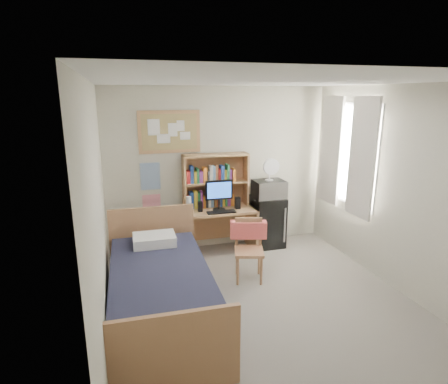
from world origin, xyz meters
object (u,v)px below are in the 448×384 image
object	(u,v)px
desk_chair	(249,251)
bulletin_board	(169,132)
desk_fan	(269,170)
microwave	(269,189)
desk	(218,231)
speaker_right	(238,203)
mini_fridge	(267,221)
bed	(161,295)
speaker_left	(200,207)
monitor	(219,196)

from	to	relation	value
desk_chair	bulletin_board	bearing A→B (deg)	138.82
bulletin_board	desk_fan	bearing A→B (deg)	-9.95
bulletin_board	microwave	xyz separation A→B (m)	(1.54, -0.27, -0.94)
desk	speaker_right	world-z (taller)	speaker_right
desk_chair	mini_fridge	bearing A→B (deg)	72.36
bed	microwave	world-z (taller)	microwave
bed	microwave	xyz separation A→B (m)	(1.99, 1.64, 0.68)
bulletin_board	mini_fridge	world-z (taller)	bulletin_board
bed	desk	bearing A→B (deg)	57.34
speaker_left	desk_fan	bearing A→B (deg)	5.28
desk_chair	speaker_right	distance (m)	1.04
microwave	desk_fan	bearing A→B (deg)	0.00
bed	speaker_left	bearing A→B (deg)	64.42
microwave	speaker_right	bearing A→B (deg)	-170.00
microwave	desk_chair	bearing A→B (deg)	-123.99
bulletin_board	bed	world-z (taller)	bulletin_board
desk_chair	monitor	xyz separation A→B (m)	(-0.15, 0.95, 0.53)
desk_chair	speaker_left	xyz separation A→B (m)	(-0.45, 0.96, 0.38)
bulletin_board	monitor	world-z (taller)	bulletin_board
desk_chair	monitor	bearing A→B (deg)	115.38
bulletin_board	bed	xyz separation A→B (m)	(-0.45, -1.91, -1.62)
speaker_right	microwave	xyz separation A→B (m)	(0.57, 0.09, 0.16)
mini_fridge	bed	world-z (taller)	mini_fridge
bulletin_board	bed	size ratio (longest dim) A/B	0.42
mini_fridge	microwave	distance (m)	0.56
desk_chair	microwave	size ratio (longest dim) A/B	1.73
desk	monitor	distance (m)	0.59
speaker_left	bulletin_board	bearing A→B (deg)	139.02
bulletin_board	speaker_right	distance (m)	1.52
desk	bed	bearing A→B (deg)	-123.22
speaker_right	microwave	distance (m)	0.60
desk	speaker_left	world-z (taller)	speaker_left
desk	microwave	world-z (taller)	microwave
speaker_right	microwave	bearing A→B (deg)	10.80
bulletin_board	desk_fan	xyz separation A→B (m)	(1.54, -0.27, -0.63)
speaker_right	desk_fan	bearing A→B (deg)	10.80
desk_chair	mini_fridge	world-z (taller)	desk_chair
microwave	desk_fan	size ratio (longest dim) A/B	1.48
bed	mini_fridge	bearing A→B (deg)	42.00
mini_fridge	bulletin_board	bearing A→B (deg)	171.58
desk	speaker_left	size ratio (longest dim) A/B	7.42
speaker_right	desk_fan	size ratio (longest dim) A/B	0.57
mini_fridge	desk_fan	size ratio (longest dim) A/B	2.55
desk_chair	speaker_left	world-z (taller)	speaker_left
desk	speaker_left	bearing A→B (deg)	-168.69
monitor	desk	bearing A→B (deg)	90.00
bulletin_board	speaker_right	size ratio (longest dim) A/B	5.05
microwave	desk_fan	distance (m)	0.31
desk_chair	desk_fan	world-z (taller)	desk_fan
bed	speaker_left	size ratio (longest dim) A/B	14.14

